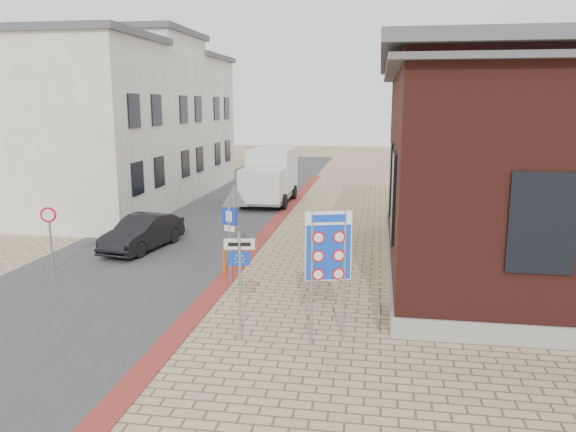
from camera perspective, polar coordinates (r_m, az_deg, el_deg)
The scene contains 15 objects.
ground at distance 12.76m, azimuth -3.16°, elevation -13.15°, with size 120.00×120.00×0.00m, color tan.
road_strip at distance 28.04m, azimuth -7.63°, elevation 0.39°, with size 7.00×60.00×0.02m, color #38383A.
curb_strip at distance 22.44m, azimuth -2.72°, elevation -2.26°, with size 0.60×40.00×0.02m, color maroon.
townhouse_near at distance 26.99m, azimuth -21.12°, elevation 8.21°, with size 7.40×6.40×8.30m.
townhouse_mid at distance 32.31m, azimuth -15.80°, elevation 9.65°, with size 7.40×6.40×9.10m.
townhouse_far at distance 37.85m, azimuth -11.92°, elevation 9.41°, with size 7.40×6.40×8.30m.
bike_rack at distance 14.44m, azimuth 9.21°, elevation -9.17°, with size 0.08×1.80×0.60m.
sedan at distance 21.29m, azimuth -14.55°, elevation -1.65°, with size 1.35×3.86×1.27m, color black.
box_truck at distance 30.18m, azimuth -1.84°, elevation 4.11°, with size 2.40×5.53×2.88m.
border_sign at distance 12.28m, azimuth 4.12°, elevation -3.35°, with size 1.00×0.34×3.02m.
essen_sign at distance 12.54m, azimuth -4.91°, elevation -5.40°, with size 0.68×0.16×2.53m.
parking_sign at distance 16.83m, azimuth -5.95°, elevation -1.46°, with size 0.49×0.22×2.33m.
yield_sign at distance 18.10m, azimuth -5.46°, elevation 1.05°, with size 0.95×0.25×2.69m.
speed_sign at distance 19.23m, azimuth -23.04°, elevation -1.26°, with size 0.49×0.15×2.12m.
bollard at distance 17.66m, azimuth -6.49°, elevation -4.53°, with size 0.09×0.09×0.96m, color #DC540B.
Camera 1 is at (2.52, -11.34, 5.29)m, focal length 35.00 mm.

